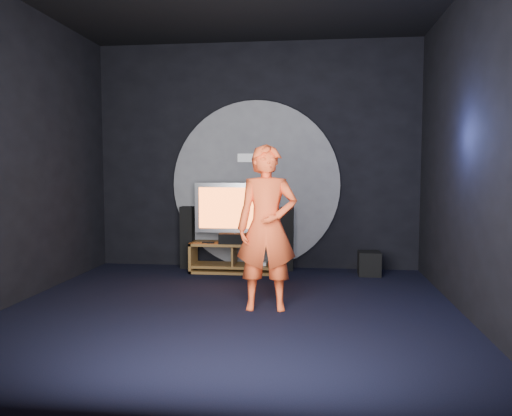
{
  "coord_description": "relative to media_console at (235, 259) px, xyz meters",
  "views": [
    {
      "loc": [
        0.9,
        -5.27,
        1.55
      ],
      "look_at": [
        0.17,
        1.05,
        1.05
      ],
      "focal_mm": 35.0,
      "sensor_mm": 36.0,
      "label": 1
    }
  ],
  "objects": [
    {
      "name": "remote",
      "position": [
        -0.37,
        -0.12,
        0.27
      ],
      "size": [
        0.18,
        0.05,
        0.02
      ],
      "primitive_type": "cube",
      "color": "black",
      "rests_on": "media_console"
    },
    {
      "name": "tower_speaker_right",
      "position": [
        0.77,
        0.26,
        0.29
      ],
      "size": [
        0.19,
        0.21,
        0.96
      ],
      "primitive_type": "cube",
      "color": "black",
      "rests_on": "ground"
    },
    {
      "name": "back_wall",
      "position": [
        0.27,
        0.45,
        1.55
      ],
      "size": [
        5.0,
        0.04,
        3.5
      ],
      "primitive_type": "cube",
      "color": "black",
      "rests_on": "ground"
    },
    {
      "name": "center_speaker",
      "position": [
        -0.01,
        -0.13,
        0.33
      ],
      "size": [
        0.4,
        0.15,
        0.15
      ],
      "primitive_type": "cube",
      "color": "black",
      "rests_on": "media_console"
    },
    {
      "name": "wall_disc_panel",
      "position": [
        0.27,
        0.39,
        1.11
      ],
      "size": [
        2.6,
        0.11,
        2.6
      ],
      "color": "#515156",
      "rests_on": "ground"
    },
    {
      "name": "front_wall",
      "position": [
        0.27,
        -4.55,
        1.55
      ],
      "size": [
        5.0,
        0.04,
        3.5
      ],
      "primitive_type": "cube",
      "color": "black",
      "rests_on": "ground"
    },
    {
      "name": "subwoofer",
      "position": [
        1.99,
        0.0,
        -0.02
      ],
      "size": [
        0.32,
        0.32,
        0.35
      ],
      "primitive_type": "cube",
      "color": "black",
      "rests_on": "ground"
    },
    {
      "name": "tower_speaker_left",
      "position": [
        -0.79,
        0.25,
        0.29
      ],
      "size": [
        0.19,
        0.21,
        0.96
      ],
      "primitive_type": "cube",
      "color": "black",
      "rests_on": "ground"
    },
    {
      "name": "media_console",
      "position": [
        0.0,
        0.0,
        0.0
      ],
      "size": [
        1.3,
        0.45,
        0.45
      ],
      "color": "brown",
      "rests_on": "ground"
    },
    {
      "name": "floor",
      "position": [
        0.27,
        -2.05,
        -0.2
      ],
      "size": [
        5.0,
        5.0,
        0.0
      ],
      "primitive_type": "plane",
      "color": "black",
      "rests_on": "ground"
    },
    {
      "name": "player",
      "position": [
        0.67,
        -1.91,
        0.71
      ],
      "size": [
        0.7,
        0.49,
        1.82
      ],
      "primitive_type": "imported",
      "rotation": [
        0.0,
        0.0,
        0.08
      ],
      "color": "#F14C20",
      "rests_on": "ground"
    },
    {
      "name": "tv",
      "position": [
        -0.01,
        0.07,
        0.74
      ],
      "size": [
        1.21,
        0.22,
        0.89
      ],
      "color": "#A8A8AF",
      "rests_on": "media_console"
    },
    {
      "name": "right_wall",
      "position": [
        2.77,
        -2.05,
        1.55
      ],
      "size": [
        0.04,
        5.0,
        3.5
      ],
      "primitive_type": "cube",
      "color": "black",
      "rests_on": "ground"
    },
    {
      "name": "left_wall",
      "position": [
        -2.23,
        -2.05,
        1.55
      ],
      "size": [
        0.04,
        5.0,
        3.5
      ],
      "primitive_type": "cube",
      "color": "black",
      "rests_on": "ground"
    }
  ]
}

